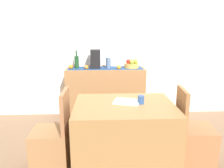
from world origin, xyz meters
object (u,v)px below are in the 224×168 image
object	(u,v)px
sideboard_console	(106,94)
dining_table	(124,135)
chair_by_corner	(194,142)
coffee_maker	(95,59)
wine_bottle	(77,62)
open_book	(127,102)
ceramic_vase	(108,63)
fruit_bowl	(131,66)
coffee_cup	(141,100)
chair_near_window	(52,145)

from	to	relation	value
sideboard_console	dining_table	distance (m)	1.42
sideboard_console	chair_by_corner	xyz separation A→B (m)	(0.99, -1.41, -0.18)
coffee_maker	dining_table	distance (m)	1.60
wine_bottle	open_book	distance (m)	1.53
ceramic_vase	fruit_bowl	bearing A→B (deg)	0.00
open_book	coffee_cup	size ratio (longest dim) A/B	3.04
ceramic_vase	dining_table	size ratio (longest dim) A/B	0.16
coffee_maker	open_book	bearing A→B (deg)	-74.30
sideboard_console	coffee_cup	world-z (taller)	sideboard_console
fruit_bowl	dining_table	size ratio (longest dim) A/B	0.22
sideboard_console	dining_table	size ratio (longest dim) A/B	1.21
sideboard_console	dining_table	bearing A→B (deg)	-82.68
wine_bottle	ceramic_vase	bearing A→B (deg)	-0.00
coffee_cup	open_book	bearing A→B (deg)	160.82
ceramic_vase	coffee_cup	size ratio (longest dim) A/B	1.94
fruit_bowl	coffee_cup	bearing A→B (deg)	-93.12
coffee_maker	coffee_cup	distance (m)	1.52
chair_by_corner	wine_bottle	bearing A→B (deg)	136.12
fruit_bowl	coffee_maker	xyz separation A→B (m)	(-0.60, 0.00, 0.11)
open_book	chair_near_window	distance (m)	0.97
ceramic_vase	open_book	xyz separation A→B (m)	(0.17, -1.35, -0.23)
fruit_bowl	sideboard_console	bearing A→B (deg)	180.00
chair_by_corner	open_book	bearing A→B (deg)	175.26
ceramic_vase	chair_near_window	world-z (taller)	ceramic_vase
coffee_cup	chair_near_window	world-z (taller)	chair_near_window
chair_near_window	fruit_bowl	bearing A→B (deg)	52.94
wine_bottle	chair_near_window	world-z (taller)	wine_bottle
dining_table	open_book	size ratio (longest dim) A/B	3.89
chair_by_corner	ceramic_vase	bearing A→B (deg)	123.74
sideboard_console	chair_by_corner	world-z (taller)	chair_by_corner
open_book	ceramic_vase	bearing A→B (deg)	114.05
sideboard_console	coffee_maker	distance (m)	0.62
fruit_bowl	chair_by_corner	bearing A→B (deg)	-68.64
coffee_cup	chair_by_corner	distance (m)	0.82
wine_bottle	dining_table	xyz separation A→B (m)	(0.66, -1.41, -0.63)
coffee_maker	chair_by_corner	distance (m)	1.98
open_book	chair_near_window	size ratio (longest dim) A/B	0.31
wine_bottle	coffee_maker	world-z (taller)	coffee_maker
sideboard_console	chair_near_window	xyz separation A→B (m)	(-0.63, -1.41, -0.18)
ceramic_vase	sideboard_console	bearing A→B (deg)	180.00
ceramic_vase	open_book	size ratio (longest dim) A/B	0.64
coffee_cup	wine_bottle	bearing A→B (deg)	120.98
coffee_cup	chair_by_corner	world-z (taller)	chair_by_corner
coffee_maker	chair_by_corner	xyz separation A→B (m)	(1.15, -1.41, -0.78)
dining_table	fruit_bowl	bearing A→B (deg)	79.66
sideboard_console	chair_near_window	size ratio (longest dim) A/B	1.46
open_book	coffee_maker	bearing A→B (deg)	122.71
fruit_bowl	chair_near_window	size ratio (longest dim) A/B	0.27
chair_near_window	sideboard_console	bearing A→B (deg)	66.04
coffee_maker	dining_table	size ratio (longest dim) A/B	0.29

